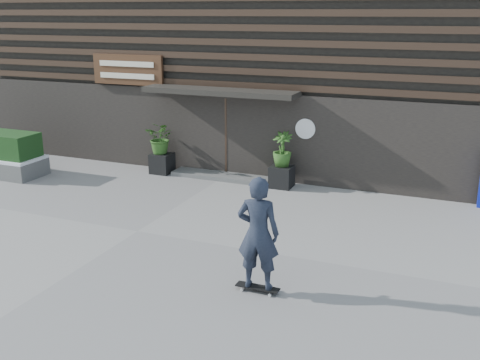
% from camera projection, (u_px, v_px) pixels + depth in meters
% --- Properties ---
extents(ground, '(80.00, 80.00, 0.00)m').
position_uv_depth(ground, '(138.00, 231.00, 12.68)').
color(ground, gray).
rests_on(ground, ground).
extents(entrance_step, '(3.00, 0.80, 0.12)m').
position_uv_depth(entrance_step, '(222.00, 176.00, 16.74)').
color(entrance_step, '#52524F').
rests_on(entrance_step, ground).
extents(planter_pot_left, '(0.60, 0.60, 0.60)m').
position_uv_depth(planter_pot_left, '(162.00, 163.00, 17.19)').
color(planter_pot_left, black).
rests_on(planter_pot_left, ground).
extents(bamboo_left, '(0.86, 0.75, 0.96)m').
position_uv_depth(bamboo_left, '(161.00, 138.00, 16.97)').
color(bamboo_left, '#2D591E').
rests_on(bamboo_left, planter_pot_left).
extents(planter_pot_right, '(0.60, 0.60, 0.60)m').
position_uv_depth(planter_pot_right, '(282.00, 177.00, 15.80)').
color(planter_pot_right, black).
rests_on(planter_pot_right, ground).
extents(bamboo_right, '(0.54, 0.54, 0.96)m').
position_uv_depth(bamboo_right, '(282.00, 149.00, 15.58)').
color(bamboo_right, '#2D591E').
rests_on(bamboo_right, planter_pot_right).
extents(building, '(18.00, 11.00, 8.00)m').
position_uv_depth(building, '(283.00, 32.00, 20.37)').
color(building, black).
rests_on(building, ground).
extents(skateboarder, '(0.78, 0.56, 2.09)m').
position_uv_depth(skateboarder, '(258.00, 234.00, 9.65)').
color(skateboarder, black).
rests_on(skateboarder, ground).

